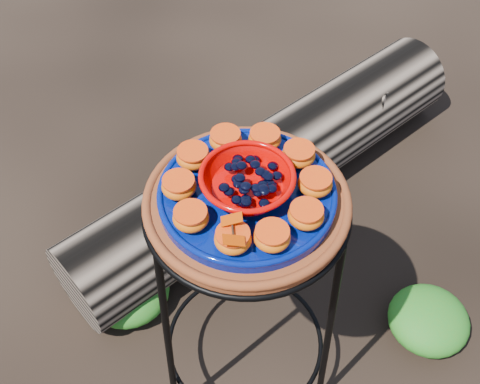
{
  "coord_description": "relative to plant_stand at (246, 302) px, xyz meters",
  "views": [
    {
      "loc": [
        -0.06,
        -0.72,
        1.6
      ],
      "look_at": [
        -0.01,
        0.0,
        0.75
      ],
      "focal_mm": 45.0,
      "sensor_mm": 36.0,
      "label": 1
    }
  ],
  "objects": [
    {
      "name": "ground",
      "position": [
        0.0,
        0.0,
        -0.35
      ],
      "size": [
        60.0,
        60.0,
        0.0
      ],
      "primitive_type": "plane",
      "color": "black"
    },
    {
      "name": "plant_stand",
      "position": [
        0.0,
        0.0,
        0.0
      ],
      "size": [
        0.44,
        0.44,
        0.7
      ],
      "primitive_type": null,
      "color": "black",
      "rests_on": "ground"
    },
    {
      "name": "terracotta_saucer",
      "position": [
        0.0,
        0.0,
        0.37
      ],
      "size": [
        0.39,
        0.39,
        0.03
      ],
      "primitive_type": "cylinder",
      "color": "brown",
      "rests_on": "plant_stand"
    },
    {
      "name": "cobalt_plate",
      "position": [
        0.0,
        0.0,
        0.39
      ],
      "size": [
        0.33,
        0.33,
        0.02
      ],
      "primitive_type": "cylinder",
      "color": "#000661",
      "rests_on": "terracotta_saucer"
    },
    {
      "name": "red_bowl",
      "position": [
        0.0,
        0.0,
        0.43
      ],
      "size": [
        0.17,
        0.17,
        0.05
      ],
      "primitive_type": null,
      "color": "#C60300",
      "rests_on": "cobalt_plate"
    },
    {
      "name": "glass_gems",
      "position": [
        0.0,
        0.0,
        0.46
      ],
      "size": [
        0.13,
        0.13,
        0.02
      ],
      "primitive_type": null,
      "color": "black",
      "rests_on": "red_bowl"
    },
    {
      "name": "orange_half_0",
      "position": [
        -0.03,
        -0.12,
        0.42
      ],
      "size": [
        0.06,
        0.06,
        0.04
      ],
      "primitive_type": "ellipsoid",
      "color": "#D54A00",
      "rests_on": "cobalt_plate"
    },
    {
      "name": "orange_half_1",
      "position": [
        0.03,
        -0.12,
        0.42
      ],
      "size": [
        0.06,
        0.06,
        0.04
      ],
      "primitive_type": "ellipsoid",
      "color": "#D54A00",
      "rests_on": "cobalt_plate"
    },
    {
      "name": "orange_half_2",
      "position": [
        0.1,
        -0.08,
        0.42
      ],
      "size": [
        0.06,
        0.06,
        0.04
      ],
      "primitive_type": "ellipsoid",
      "color": "#D54A00",
      "rests_on": "cobalt_plate"
    },
    {
      "name": "orange_half_3",
      "position": [
        0.12,
        -0.0,
        0.42
      ],
      "size": [
        0.06,
        0.06,
        0.04
      ],
      "primitive_type": "ellipsoid",
      "color": "#D54A00",
      "rests_on": "cobalt_plate"
    },
    {
      "name": "orange_half_4",
      "position": [
        0.1,
        0.07,
        0.42
      ],
      "size": [
        0.06,
        0.06,
        0.04
      ],
      "primitive_type": "ellipsoid",
      "color": "#D54A00",
      "rests_on": "cobalt_plate"
    },
    {
      "name": "orange_half_5",
      "position": [
        0.04,
        0.12,
        0.42
      ],
      "size": [
        0.06,
        0.06,
        0.04
      ],
      "primitive_type": "ellipsoid",
      "color": "#D54A00",
      "rests_on": "cobalt_plate"
    },
    {
      "name": "orange_half_6",
      "position": [
        -0.03,
        0.12,
        0.42
      ],
      "size": [
        0.06,
        0.06,
        0.04
      ],
      "primitive_type": "ellipsoid",
      "color": "#D54A00",
      "rests_on": "cobalt_plate"
    },
    {
      "name": "orange_half_7",
      "position": [
        -0.1,
        0.08,
        0.42
      ],
      "size": [
        0.06,
        0.06,
        0.04
      ],
      "primitive_type": "ellipsoid",
      "color": "#D54A00",
      "rests_on": "cobalt_plate"
    },
    {
      "name": "orange_half_8",
      "position": [
        -0.12,
        0.0,
        0.42
      ],
      "size": [
        0.06,
        0.06,
        0.04
      ],
      "primitive_type": "ellipsoid",
      "color": "#D54A00",
      "rests_on": "cobalt_plate"
    },
    {
      "name": "orange_half_9",
      "position": [
        -0.1,
        -0.07,
        0.42
      ],
      "size": [
        0.06,
        0.06,
        0.04
      ],
      "primitive_type": "ellipsoid",
      "color": "#D54A00",
      "rests_on": "cobalt_plate"
    },
    {
      "name": "butterfly",
      "position": [
        -0.03,
        -0.12,
        0.45
      ],
      "size": [
        0.08,
        0.05,
        0.01
      ],
      "primitive_type": null,
      "rotation": [
        0.0,
        0.0,
        0.02
      ],
      "color": "#BB3400",
      "rests_on": "orange_half_0"
    },
    {
      "name": "driftwood_log",
      "position": [
        0.13,
        0.63,
        -0.21
      ],
      "size": [
        1.43,
        1.21,
        0.28
      ],
      "primitive_type": null,
      "rotation": [
        0.0,
        0.0,
        0.64
      ],
      "color": "black",
      "rests_on": "ground"
    },
    {
      "name": "foliage_left",
      "position": [
        -0.33,
        0.23,
        -0.29
      ],
      "size": [
        0.24,
        0.24,
        0.12
      ],
      "primitive_type": "ellipsoid",
      "color": "#1B711C",
      "rests_on": "ground"
    },
    {
      "name": "foliage_right",
      "position": [
        0.53,
        0.08,
        -0.29
      ],
      "size": [
        0.23,
        0.23,
        0.12
      ],
      "primitive_type": "ellipsoid",
      "color": "#1B711C",
      "rests_on": "ground"
    },
    {
      "name": "foliage_back",
      "position": [
        -0.11,
        0.51,
        -0.28
      ],
      "size": [
        0.28,
        0.28,
        0.14
      ],
      "primitive_type": "ellipsoid",
      "color": "#1B711C",
      "rests_on": "ground"
    }
  ]
}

